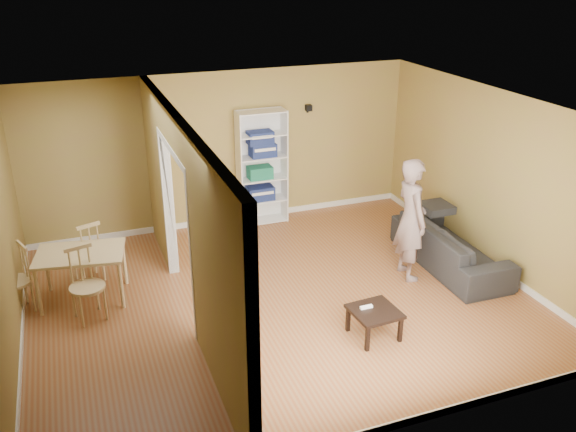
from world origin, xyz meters
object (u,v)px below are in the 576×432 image
object	(u,v)px
dining_table	(80,258)
chair_far	(87,250)
person	(412,209)
sofa	(451,240)
chair_left	(14,280)
coffee_table	(375,314)
bookshelf	(261,167)
chair_near	(87,285)

from	to	relation	value
dining_table	chair_far	world-z (taller)	chair_far
person	chair_far	size ratio (longest dim) A/B	2.23
dining_table	chair_far	xyz separation A→B (m)	(0.10, 0.53, -0.16)
sofa	chair_left	xyz separation A→B (m)	(-5.98, 0.85, 0.05)
sofa	coffee_table	bearing A→B (deg)	124.51
bookshelf	chair_near	size ratio (longest dim) A/B	2.03
sofa	chair_far	distance (m)	5.25
chair_near	chair_left	bearing A→B (deg)	134.85
dining_table	chair_left	size ratio (longest dim) A/B	1.21
chair_left	person	bearing A→B (deg)	59.65
chair_left	dining_table	bearing A→B (deg)	71.16
coffee_table	person	bearing A→B (deg)	45.80
coffee_table	chair_far	world-z (taller)	chair_far
bookshelf	sofa	bearing A→B (deg)	-51.05
person	dining_table	bearing A→B (deg)	82.34
chair_left	chair_far	size ratio (longest dim) A/B	1.00
chair_left	chair_near	size ratio (longest dim) A/B	0.96
bookshelf	dining_table	size ratio (longest dim) A/B	1.75
coffee_table	sofa	bearing A→B (deg)	33.12
chair_near	chair_far	distance (m)	1.06
coffee_table	chair_far	distance (m)	4.12
bookshelf	dining_table	xyz separation A→B (m)	(-3.06, -1.71, -0.36)
person	chair_far	world-z (taller)	person
person	chair_left	size ratio (longest dim) A/B	2.24
person	coffee_table	size ratio (longest dim) A/B	3.79
dining_table	sofa	bearing A→B (deg)	-9.67
bookshelf	coffee_table	xyz separation A→B (m)	(0.17, -3.85, -0.67)
bookshelf	chair_left	bearing A→B (deg)	-155.94
person	dining_table	size ratio (longest dim) A/B	1.85
sofa	coffee_table	distance (m)	2.30
person	dining_table	xyz separation A→B (m)	(-4.40, 0.93, -0.42)
coffee_table	chair_near	world-z (taller)	chair_near
chair_left	sofa	bearing A→B (deg)	61.33
bookshelf	coffee_table	size ratio (longest dim) A/B	3.58
person	chair_near	xyz separation A→B (m)	(-4.37, 0.40, -0.55)
chair_near	coffee_table	bearing A→B (deg)	-41.49
bookshelf	chair_far	size ratio (longest dim) A/B	2.11
coffee_table	dining_table	size ratio (longest dim) A/B	0.49
person	bookshelf	xyz separation A→B (m)	(-1.34, 2.64, -0.06)
sofa	coffee_table	xyz separation A→B (m)	(-1.93, -1.26, -0.10)
sofa	person	xyz separation A→B (m)	(-0.75, -0.05, 0.63)
sofa	person	world-z (taller)	person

